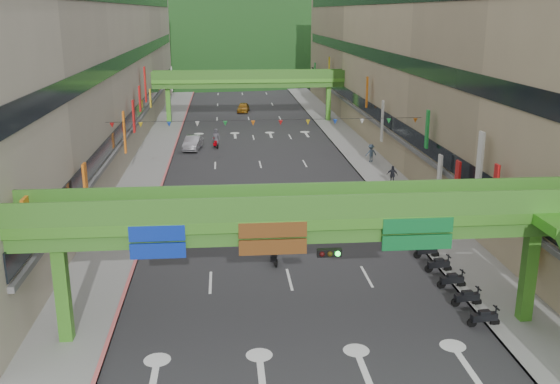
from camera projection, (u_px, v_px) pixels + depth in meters
The scene contains 22 objects.
road_slab at pixel (255, 144), 72.00m from camera, with size 18.00×140.00×0.02m, color #28282B.
sidewalk_left at pixel (159, 145), 71.03m from camera, with size 4.00×140.00×0.15m, color gray.
sidewalk_right at pixel (349, 142), 72.94m from camera, with size 4.00×140.00×0.15m, color gray.
curb_left at pixel (176, 145), 71.19m from camera, with size 0.20×140.00×0.18m, color #CC5959.
curb_right at pixel (333, 142), 72.77m from camera, with size 0.20×140.00×0.18m, color gray.
building_row_left at pixel (80, 62), 67.73m from camera, with size 12.80×95.00×19.00m.
building_row_right at pixel (420, 60), 71.01m from camera, with size 12.80×95.00×19.00m.
overpass_near at pixel (326, 233), 27.96m from camera, with size 28.00×12.27×7.10m.
overpass_far at pixel (249, 83), 84.85m from camera, with size 28.00×2.20×7.10m.
hill_left at pixel (182, 66), 175.92m from camera, with size 168.00×140.00×112.00m, color #1C4419.
hill_right at pixel (312, 60), 198.51m from camera, with size 208.00×176.00×128.00m, color #1C4419.
bunting_string at pixel (267, 123), 51.22m from camera, with size 26.00×0.36×0.47m.
scooter_rider_near at pixel (274, 250), 37.69m from camera, with size 0.67×1.60×1.90m.
scooter_rider_mid at pixel (293, 215), 43.50m from camera, with size 0.93×1.60×2.08m.
scooter_rider_left at pixel (170, 216), 43.78m from camera, with size 1.00×1.58×1.95m.
scooter_rider_far at pixel (216, 138), 69.70m from camera, with size 1.03×1.57×2.22m.
parked_scooter_row at pixel (452, 280), 34.36m from camera, with size 1.60×9.39×1.08m.
car_silver at pixel (193, 143), 68.97m from camera, with size 1.61×4.60×1.52m, color gray.
car_yellow at pixel (243, 108), 94.76m from camera, with size 1.67×4.15×1.41m, color #BA7E1E.
pedestrian_red at pixel (423, 218), 43.43m from camera, with size 0.89×0.69×1.82m, color maroon.
pedestrian_dark at pixel (392, 177), 54.68m from camera, with size 0.97×0.40×1.65m, color black.
pedestrian_blue at pixel (371, 154), 62.79m from camera, with size 0.84×0.54×1.81m, color #334251.
Camera 1 is at (-3.50, -20.66, 14.77)m, focal length 40.00 mm.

